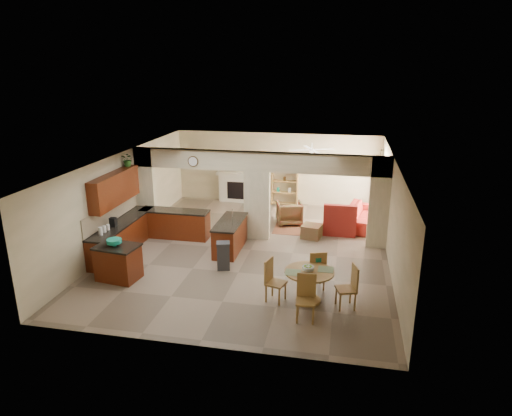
% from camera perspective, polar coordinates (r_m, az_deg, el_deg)
% --- Properties ---
extents(floor, '(10.00, 10.00, 0.00)m').
position_cam_1_polar(floor, '(13.78, -0.68, -5.24)').
color(floor, '#7D6B57').
rests_on(floor, ground).
extents(ceiling, '(10.00, 10.00, 0.00)m').
position_cam_1_polar(ceiling, '(12.95, -0.73, 6.25)').
color(ceiling, white).
rests_on(ceiling, wall_back).
extents(wall_back, '(8.00, 0.00, 8.00)m').
position_cam_1_polar(wall_back, '(18.05, 2.61, 4.94)').
color(wall_back, beige).
rests_on(wall_back, floor).
extents(wall_front, '(8.00, 0.00, 8.00)m').
position_cam_1_polar(wall_front, '(8.81, -7.57, -9.17)').
color(wall_front, beige).
rests_on(wall_front, floor).
extents(wall_left, '(0.00, 10.00, 10.00)m').
position_cam_1_polar(wall_left, '(14.63, -16.22, 1.23)').
color(wall_left, beige).
rests_on(wall_left, floor).
extents(wall_right, '(0.00, 10.00, 10.00)m').
position_cam_1_polar(wall_right, '(13.10, 16.68, -0.70)').
color(wall_right, beige).
rests_on(wall_right, floor).
extents(partition_left_pier, '(0.60, 0.25, 2.80)m').
position_cam_1_polar(partition_left_pier, '(15.36, -13.55, 2.21)').
color(partition_left_pier, beige).
rests_on(partition_left_pier, floor).
extents(partition_center_pier, '(0.80, 0.25, 2.20)m').
position_cam_1_polar(partition_center_pier, '(14.32, 0.13, 0.34)').
color(partition_center_pier, beige).
rests_on(partition_center_pier, floor).
extents(partition_right_pier, '(0.60, 0.25, 2.80)m').
position_cam_1_polar(partition_right_pier, '(14.02, 15.13, 0.62)').
color(partition_right_pier, beige).
rests_on(partition_right_pier, floor).
extents(partition_header, '(8.00, 0.25, 0.60)m').
position_cam_1_polar(partition_header, '(13.97, 0.13, 5.84)').
color(partition_header, beige).
rests_on(partition_header, partition_center_pier).
extents(kitchen_counter, '(2.52, 3.29, 1.48)m').
position_cam_1_polar(kitchen_counter, '(14.38, -13.73, -2.77)').
color(kitchen_counter, '#471408').
rests_on(kitchen_counter, floor).
extents(upper_cabinets, '(0.35, 2.40, 0.90)m').
position_cam_1_polar(upper_cabinets, '(13.73, -17.24, 2.34)').
color(upper_cabinets, '#471408').
rests_on(upper_cabinets, wall_left).
extents(peninsula, '(0.70, 1.85, 0.91)m').
position_cam_1_polar(peninsula, '(13.63, -3.26, -3.45)').
color(peninsula, '#471408').
rests_on(peninsula, floor).
extents(wall_clock, '(0.34, 0.03, 0.34)m').
position_cam_1_polar(wall_clock, '(14.35, -7.88, 5.79)').
color(wall_clock, '#50381A').
rests_on(wall_clock, partition_header).
extents(rug, '(1.60, 1.30, 0.01)m').
position_cam_1_polar(rug, '(15.54, 5.27, -2.60)').
color(rug, brown).
rests_on(rug, floor).
extents(fireplace, '(1.60, 0.35, 1.20)m').
position_cam_1_polar(fireplace, '(18.38, -2.45, 2.66)').
color(fireplace, beige).
rests_on(fireplace, floor).
extents(shelving_unit, '(1.00, 0.32, 1.80)m').
position_cam_1_polar(shelving_unit, '(17.95, 3.60, 3.21)').
color(shelving_unit, olive).
rests_on(shelving_unit, floor).
extents(window_a, '(0.02, 0.90, 1.90)m').
position_cam_1_polar(window_a, '(15.35, 15.81, 1.24)').
color(window_a, white).
rests_on(window_a, wall_right).
extents(window_b, '(0.02, 0.90, 1.90)m').
position_cam_1_polar(window_b, '(16.98, 15.43, 2.82)').
color(window_b, white).
rests_on(window_b, wall_right).
extents(glazed_door, '(0.02, 0.70, 2.10)m').
position_cam_1_polar(glazed_door, '(16.20, 15.57, 1.55)').
color(glazed_door, white).
rests_on(glazed_door, wall_right).
extents(drape_a_left, '(0.10, 0.28, 2.30)m').
position_cam_1_polar(drape_a_left, '(14.77, 15.81, 0.60)').
color(drape_a_left, '#3D1D18').
rests_on(drape_a_left, wall_right).
extents(drape_a_right, '(0.10, 0.28, 2.30)m').
position_cam_1_polar(drape_a_right, '(15.92, 15.53, 1.84)').
color(drape_a_right, '#3D1D18').
rests_on(drape_a_right, wall_right).
extents(drape_b_left, '(0.10, 0.28, 2.30)m').
position_cam_1_polar(drape_b_left, '(16.40, 15.42, 2.30)').
color(drape_b_left, '#3D1D18').
rests_on(drape_b_left, wall_right).
extents(drape_b_right, '(0.10, 0.28, 2.30)m').
position_cam_1_polar(drape_b_right, '(17.56, 15.19, 3.31)').
color(drape_b_right, '#3D1D18').
rests_on(drape_b_right, wall_right).
extents(ceiling_fan, '(1.00, 1.00, 0.10)m').
position_cam_1_polar(ceiling_fan, '(15.71, 6.99, 7.24)').
color(ceiling_fan, white).
rests_on(ceiling_fan, ceiling).
extents(kitchen_island, '(1.15, 0.89, 0.92)m').
position_cam_1_polar(kitchen_island, '(12.34, -16.83, -6.52)').
color(kitchen_island, '#471408').
rests_on(kitchen_island, floor).
extents(teal_bowl, '(0.38, 0.38, 0.18)m').
position_cam_1_polar(teal_bowl, '(12.15, -17.29, -4.14)').
color(teal_bowl, '#149073').
rests_on(teal_bowl, kitchen_island).
extents(trash_can, '(0.40, 0.36, 0.72)m').
position_cam_1_polar(trash_can, '(12.43, -4.10, -6.11)').
color(trash_can, '#2C2C2E').
rests_on(trash_can, floor).
extents(dining_table, '(1.15, 1.15, 0.78)m').
position_cam_1_polar(dining_table, '(10.79, 6.64, -9.10)').
color(dining_table, olive).
rests_on(dining_table, floor).
extents(fruit_bowl, '(0.28, 0.28, 0.15)m').
position_cam_1_polar(fruit_bowl, '(10.61, 6.52, -7.53)').
color(fruit_bowl, '#74C329').
rests_on(fruit_bowl, dining_table).
extents(sofa, '(2.48, 1.34, 0.69)m').
position_cam_1_polar(sofa, '(16.13, 13.05, -0.95)').
color(sofa, maroon).
rests_on(sofa, floor).
extents(chaise, '(1.06, 0.87, 0.42)m').
position_cam_1_polar(chaise, '(15.32, 10.41, -2.30)').
color(chaise, maroon).
rests_on(chaise, floor).
extents(armchair, '(1.03, 1.05, 0.78)m').
position_cam_1_polar(armchair, '(15.90, 4.21, -0.61)').
color(armchair, maroon).
rests_on(armchair, floor).
extents(ottoman, '(0.70, 0.70, 0.43)m').
position_cam_1_polar(ottoman, '(14.76, 6.98, -2.90)').
color(ottoman, maroon).
rests_on(ottoman, floor).
extents(plant, '(0.46, 0.43, 0.42)m').
position_cam_1_polar(plant, '(14.39, -15.74, 5.85)').
color(plant, '#1E4A13').
rests_on(plant, upper_cabinets).
extents(chair_north, '(0.53, 0.53, 1.02)m').
position_cam_1_polar(chair_north, '(11.36, 7.61, -7.52)').
color(chair_north, olive).
rests_on(chair_north, floor).
extents(chair_east, '(0.53, 0.53, 1.02)m').
position_cam_1_polar(chair_east, '(10.69, 11.65, -9.43)').
color(chair_east, olive).
rests_on(chair_east, floor).
extents(chair_south, '(0.44, 0.44, 1.02)m').
position_cam_1_polar(chair_south, '(10.12, 6.28, -10.78)').
color(chair_south, olive).
rests_on(chair_south, floor).
extents(chair_west, '(0.52, 0.52, 1.02)m').
position_cam_1_polar(chair_west, '(10.79, 2.10, -8.79)').
color(chair_west, olive).
rests_on(chair_west, floor).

